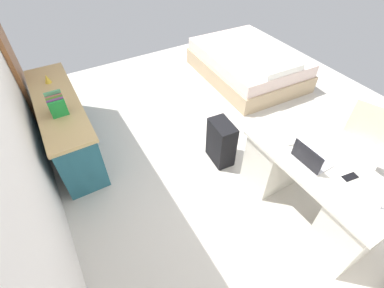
% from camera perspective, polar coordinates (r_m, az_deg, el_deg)
% --- Properties ---
extents(ground_plane, '(5.68, 5.68, 0.00)m').
position_cam_1_polar(ground_plane, '(3.84, 6.56, 1.09)').
color(ground_plane, beige).
extents(door_wooden, '(0.88, 0.05, 2.04)m').
position_cam_1_polar(door_wooden, '(4.30, -33.49, 15.48)').
color(door_wooden, brown).
rests_on(door_wooden, ground_plane).
extents(desk, '(1.45, 0.68, 0.73)m').
position_cam_1_polar(desk, '(3.03, 23.19, -8.10)').
color(desk, silver).
rests_on(desk, ground_plane).
extents(office_chair, '(0.59, 0.59, 0.94)m').
position_cam_1_polar(office_chair, '(3.57, 30.65, -1.07)').
color(office_chair, black).
rests_on(office_chair, ground_plane).
extents(credenza, '(1.80, 0.48, 0.74)m').
position_cam_1_polar(credenza, '(3.81, -24.48, 3.65)').
color(credenza, '#235B6B').
rests_on(credenza, ground_plane).
extents(bed, '(1.96, 1.48, 0.58)m').
position_cam_1_polar(bed, '(5.11, 11.37, 15.78)').
color(bed, tan).
rests_on(bed, ground_plane).
extents(suitcase_black, '(0.38, 0.25, 0.57)m').
position_cam_1_polar(suitcase_black, '(3.37, 5.98, 0.34)').
color(suitcase_black, black).
rests_on(suitcase_black, ground_plane).
extents(laptop, '(0.31, 0.22, 0.21)m').
position_cam_1_polar(laptop, '(2.71, 23.02, -2.78)').
color(laptop, '#B7B7BC').
rests_on(laptop, desk).
extents(computer_mouse, '(0.06, 0.10, 0.03)m').
position_cam_1_polar(computer_mouse, '(2.86, 19.66, 0.29)').
color(computer_mouse, white).
rests_on(computer_mouse, desk).
extents(cell_phone_near_laptop, '(0.09, 0.14, 0.01)m').
position_cam_1_polar(cell_phone_near_laptop, '(2.78, 29.70, -5.88)').
color(cell_phone_near_laptop, black).
rests_on(cell_phone_near_laptop, desk).
extents(book_row, '(0.19, 0.17, 0.22)m').
position_cam_1_polar(book_row, '(3.33, -25.96, 7.24)').
color(book_row, '#1E8E39').
rests_on(book_row, credenza).
extents(figurine_small, '(0.08, 0.08, 0.11)m').
position_cam_1_polar(figurine_small, '(3.96, -27.59, 11.78)').
color(figurine_small, gold).
rests_on(figurine_small, credenza).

